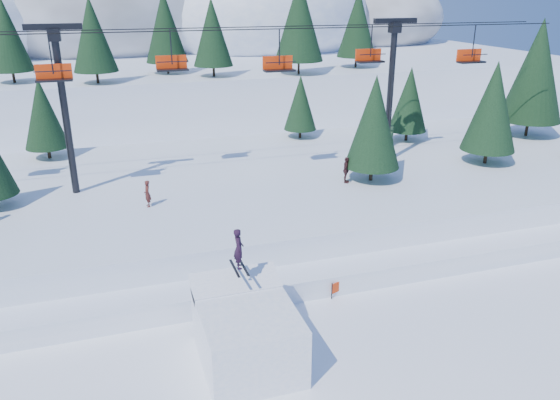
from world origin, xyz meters
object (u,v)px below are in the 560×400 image
object	(u,v)px
jump_kicker	(247,332)
banner_far	(469,256)
banner_near	(352,281)
chairlift	(238,76)

from	to	relation	value
jump_kicker	banner_far	distance (m)	14.80
banner_near	banner_far	xyz separation A→B (m)	(7.49, 0.58, 0.00)
jump_kicker	banner_far	bearing A→B (deg)	17.75
jump_kicker	chairlift	bearing A→B (deg)	76.93
chairlift	banner_far	bearing A→B (deg)	-49.91
jump_kicker	chairlift	distance (m)	18.82
banner_near	banner_far	world-z (taller)	same
jump_kicker	banner_near	size ratio (longest dim) A/B	2.01
banner_far	chairlift	bearing A→B (deg)	130.09
jump_kicker	banner_near	world-z (taller)	jump_kicker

